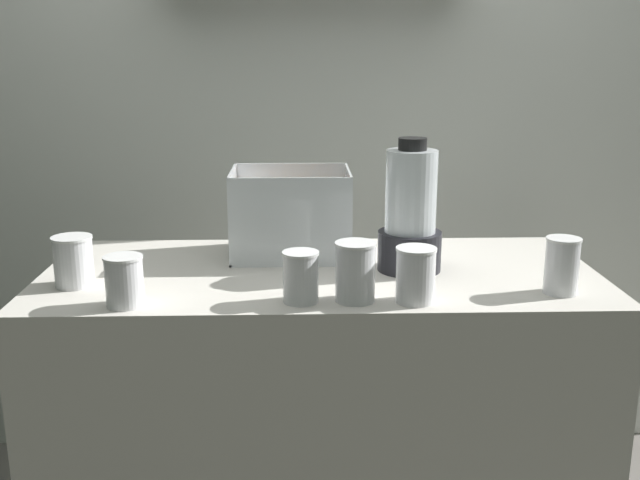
{
  "coord_description": "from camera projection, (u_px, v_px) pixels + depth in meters",
  "views": [
    {
      "loc": [
        -0.05,
        -1.8,
        1.45
      ],
      "look_at": [
        0.0,
        0.0,
        0.98
      ],
      "focal_mm": 41.62,
      "sensor_mm": 36.0,
      "label": 1
    }
  ],
  "objects": [
    {
      "name": "juice_cup_mango_left",
      "position": [
        125.0,
        284.0,
        1.62
      ],
      "size": [
        0.09,
        0.09,
        0.11
      ],
      "color": "white",
      "rests_on": "counter"
    },
    {
      "name": "juice_cup_beet_far_right",
      "position": [
        415.0,
        278.0,
        1.64
      ],
      "size": [
        0.09,
        0.09,
        0.12
      ],
      "color": "white",
      "rests_on": "counter"
    },
    {
      "name": "juice_cup_beet_rightmost",
      "position": [
        561.0,
        270.0,
        1.7
      ],
      "size": [
        0.08,
        0.08,
        0.13
      ],
      "color": "white",
      "rests_on": "counter"
    },
    {
      "name": "blender_pitcher",
      "position": [
        410.0,
        216.0,
        1.86
      ],
      "size": [
        0.16,
        0.16,
        0.34
      ],
      "color": "black",
      "rests_on": "counter"
    },
    {
      "name": "counter",
      "position": [
        320.0,
        430.0,
        2.0
      ],
      "size": [
        1.4,
        0.64,
        0.9
      ],
      "primitive_type": "cube",
      "color": "beige",
      "rests_on": "ground_plane"
    },
    {
      "name": "juice_cup_pomegranate_right",
      "position": [
        355.0,
        274.0,
        1.64
      ],
      "size": [
        0.09,
        0.09,
        0.13
      ],
      "color": "white",
      "rests_on": "counter"
    },
    {
      "name": "carrot_display_bin",
      "position": [
        295.0,
        227.0,
        2.01
      ],
      "size": [
        0.32,
        0.25,
        0.23
      ],
      "color": "white",
      "rests_on": "counter"
    },
    {
      "name": "juice_cup_orange_far_left",
      "position": [
        74.0,
        264.0,
        1.75
      ],
      "size": [
        0.1,
        0.1,
        0.12
      ],
      "color": "white",
      "rests_on": "counter"
    },
    {
      "name": "back_wall_unit",
      "position": [
        313.0,
        103.0,
        2.53
      ],
      "size": [
        2.6,
        0.24,
        2.5
      ],
      "color": "silver",
      "rests_on": "ground_plane"
    },
    {
      "name": "juice_cup_beet_middle",
      "position": [
        301.0,
        279.0,
        1.64
      ],
      "size": [
        0.08,
        0.08,
        0.12
      ],
      "color": "white",
      "rests_on": "counter"
    }
  ]
}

